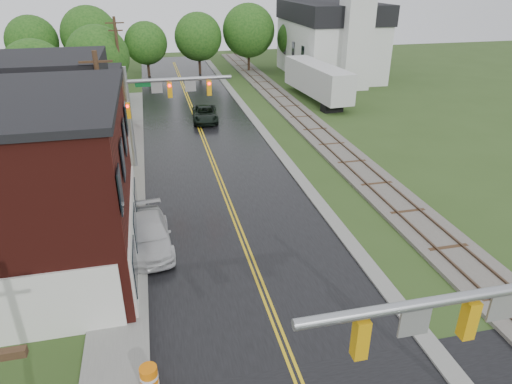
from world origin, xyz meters
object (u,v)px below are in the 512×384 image
object	(u,v)px
semi_trailer	(317,79)
utility_pole_c	(119,62)
tree_left_c	(37,75)
church	(334,32)
utility_pole_b	(105,126)
pickup_white	(149,234)
traffic_signal_near	(492,331)
suv_dark	(205,114)
construction_barrel	(149,380)
tree_left_e	(99,58)
traffic_signal_far	(159,98)

from	to	relation	value
semi_trailer	utility_pole_c	bearing A→B (deg)	175.21
tree_left_c	church	bearing A→B (deg)	22.24
utility_pole_b	pickup_white	distance (m)	7.65
traffic_signal_near	utility_pole_b	distance (m)	22.49
traffic_signal_near	semi_trailer	bearing A→B (deg)	75.59
utility_pole_b	suv_dark	world-z (taller)	utility_pole_b
traffic_signal_near	church	bearing A→B (deg)	72.28
traffic_signal_near	construction_barrel	bearing A→B (deg)	151.73
traffic_signal_near	semi_trailer	xyz separation A→B (m)	(10.35, 40.27, -2.65)
church	tree_left_e	xyz separation A→B (m)	(-28.85, -7.84, -1.02)
utility_pole_c	tree_left_e	bearing A→B (deg)	137.16
pickup_white	tree_left_c	bearing A→B (deg)	106.56
suv_dark	tree_left_c	bearing A→B (deg)	174.04
utility_pole_c	construction_barrel	size ratio (longest dim) A/B	8.45
traffic_signal_far	utility_pole_b	bearing A→B (deg)	-123.68
tree_left_e	construction_barrel	distance (m)	39.76
traffic_signal_far	tree_left_e	size ratio (longest dim) A/B	0.90
semi_trailer	construction_barrel	size ratio (longest dim) A/B	11.87
utility_pole_b	pickup_white	xyz separation A→B (m)	(2.00, -6.23, -3.96)
church	traffic_signal_near	size ratio (longest dim) A/B	2.72
utility_pole_b	construction_barrel	distance (m)	16.10
church	suv_dark	distance (m)	25.84
construction_barrel	traffic_signal_near	bearing A→B (deg)	-28.27
church	traffic_signal_near	xyz separation A→B (m)	(-16.53, -51.74, -0.87)
tree_left_c	pickup_white	bearing A→B (deg)	-69.44
tree_left_c	construction_barrel	size ratio (longest dim) A/B	7.19
church	pickup_white	size ratio (longest dim) A/B	3.84
suv_dark	semi_trailer	bearing A→B (deg)	25.57
semi_trailer	construction_barrel	distance (m)	40.41
church	semi_trailer	world-z (taller)	church
utility_pole_b	utility_pole_c	world-z (taller)	same
suv_dark	pickup_white	distance (m)	22.17
utility_pole_c	tree_left_c	xyz separation A→B (m)	(-7.05, -4.10, -0.21)
traffic_signal_far	construction_barrel	bearing A→B (deg)	-94.28
tree_left_c	construction_barrel	distance (m)	34.72
utility_pole_c	tree_left_c	size ratio (longest dim) A/B	1.18
traffic_signal_near	construction_barrel	world-z (taller)	traffic_signal_near
traffic_signal_near	suv_dark	size ratio (longest dim) A/B	1.47
traffic_signal_near	suv_dark	world-z (taller)	traffic_signal_near
church	tree_left_e	distance (m)	29.91
tree_left_e	pickup_white	distance (m)	30.66
traffic_signal_near	utility_pole_c	xyz separation A→B (m)	(-10.27, 42.00, -0.25)
utility_pole_b	tree_left_e	xyz separation A→B (m)	(-2.05, 23.90, 0.09)
traffic_signal_far	construction_barrel	world-z (taller)	traffic_signal_far
utility_pole_c	semi_trailer	xyz separation A→B (m)	(20.62, -1.73, -2.40)
tree_left_e	suv_dark	size ratio (longest dim) A/B	1.63
pickup_white	tree_left_e	bearing A→B (deg)	93.66
traffic_signal_near	semi_trailer	distance (m)	41.66
pickup_white	semi_trailer	xyz separation A→B (m)	(18.62, 26.50, 1.57)
utility_pole_b	pickup_white	world-z (taller)	utility_pole_b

